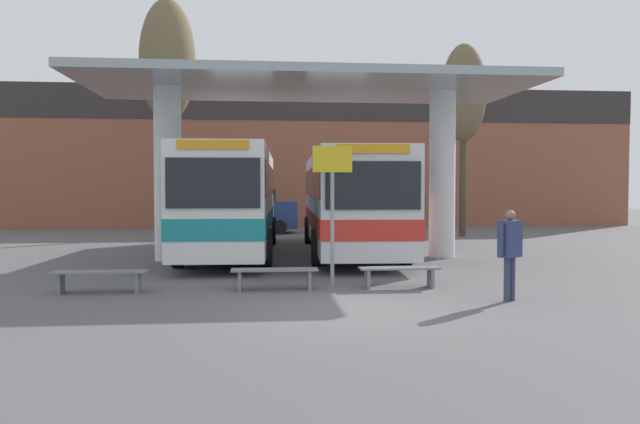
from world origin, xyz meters
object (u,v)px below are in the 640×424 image
waiting_bench_mid_platform (275,274)px  poplar_tree_behind_left (464,95)px  info_sign_platform (332,186)px  transit_bus_center_bay (349,198)px  pedestrian_waiting (510,246)px  waiting_bench_near_pillar (399,272)px  transit_bus_left_bay (233,197)px  parked_car_street (248,212)px  poplar_tree_behind_right (167,62)px  waiting_bench_far_platform (100,276)px

waiting_bench_mid_platform → poplar_tree_behind_left: bearing=57.5°
info_sign_platform → transit_bus_center_bay: bearing=78.7°
pedestrian_waiting → waiting_bench_near_pillar: bearing=102.0°
waiting_bench_mid_platform → info_sign_platform: info_sign_platform is taller
info_sign_platform → poplar_tree_behind_left: (7.56, 13.38, 4.13)m
transit_bus_left_bay → poplar_tree_behind_left: bearing=-144.9°
waiting_bench_mid_platform → parked_car_street: size_ratio=0.40×
transit_bus_left_bay → poplar_tree_behind_right: 9.97m
transit_bus_left_bay → waiting_bench_near_pillar: transit_bus_left_bay is taller
waiting_bench_far_platform → info_sign_platform: (5.01, 0.61, 1.89)m
waiting_bench_near_pillar → poplar_tree_behind_right: size_ratio=0.17×
parked_car_street → waiting_bench_far_platform: bearing=-102.0°
waiting_bench_mid_platform → pedestrian_waiting: 4.92m
poplar_tree_behind_right → parked_car_street: bearing=27.8°
waiting_bench_far_platform → pedestrian_waiting: (8.21, -1.78, 0.73)m
transit_bus_center_bay → info_sign_platform: (-1.42, -7.08, 0.40)m
waiting_bench_near_pillar → transit_bus_left_bay: bearing=117.4°
info_sign_platform → poplar_tree_behind_right: 16.38m
waiting_bench_near_pillar → poplar_tree_behind_right: poplar_tree_behind_right is taller
waiting_bench_mid_platform → parked_car_street: parked_car_street is taller
parked_car_street → transit_bus_center_bay: bearing=-70.9°
waiting_bench_far_platform → poplar_tree_behind_left: 19.74m
transit_bus_left_bay → parked_car_street: (0.36, 9.26, -0.85)m
transit_bus_left_bay → poplar_tree_behind_left: poplar_tree_behind_left is taller
waiting_bench_near_pillar → pedestrian_waiting: pedestrian_waiting is taller
pedestrian_waiting → parked_car_street: bearing=73.0°
transit_bus_center_bay → poplar_tree_behind_left: size_ratio=1.42×
info_sign_platform → parked_car_street: (-2.14, 16.20, -1.20)m
transit_bus_center_bay → waiting_bench_near_pillar: bearing=92.7°
poplar_tree_behind_left → transit_bus_left_bay: bearing=-147.4°
transit_bus_center_bay → pedestrian_waiting: (1.78, -9.47, -0.76)m
poplar_tree_behind_left → info_sign_platform: bearing=-119.5°
waiting_bench_far_platform → poplar_tree_behind_right: size_ratio=0.19×
transit_bus_center_bay → waiting_bench_mid_platform: size_ratio=6.59×
transit_bus_left_bay → waiting_bench_mid_platform: 7.79m
parked_car_street → poplar_tree_behind_right: bearing=-154.4°
transit_bus_left_bay → transit_bus_center_bay: bearing=-175.4°
info_sign_platform → pedestrian_waiting: info_sign_platform is taller
poplar_tree_behind_right → info_sign_platform: bearing=-68.5°
waiting_bench_far_platform → poplar_tree_behind_left: (12.57, 13.98, 6.02)m
transit_bus_left_bay → poplar_tree_behind_right: (-3.14, 7.41, 5.88)m
waiting_bench_far_platform → poplar_tree_behind_right: poplar_tree_behind_right is taller
transit_bus_left_bay → poplar_tree_behind_left: 12.76m
transit_bus_center_bay → transit_bus_left_bay: bearing=4.9°
waiting_bench_near_pillar → waiting_bench_far_platform: (-6.42, 0.00, 0.01)m
waiting_bench_mid_platform → poplar_tree_behind_right: bearing=106.1°
waiting_bench_mid_platform → poplar_tree_behind_left: 17.63m
waiting_bench_near_pillar → info_sign_platform: 2.45m
poplar_tree_behind_left → parked_car_street: bearing=163.8°
waiting_bench_mid_platform → poplar_tree_behind_left: size_ratio=0.22×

